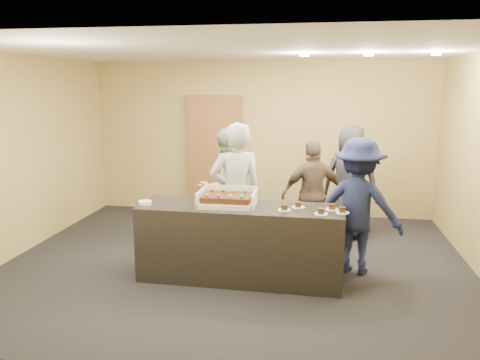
{
  "coord_description": "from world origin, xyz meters",
  "views": [
    {
      "loc": [
        1.0,
        -5.71,
        2.31
      ],
      "look_at": [
        0.05,
        0.0,
        1.12
      ],
      "focal_mm": 35.0,
      "sensor_mm": 36.0,
      "label": 1
    }
  ],
  "objects": [
    {
      "name": "room",
      "position": [
        0.0,
        0.0,
        1.35
      ],
      "size": [
        6.04,
        6.0,
        2.7
      ],
      "color": "black",
      "rests_on": "ground"
    },
    {
      "name": "serving_counter",
      "position": [
        0.13,
        -0.47,
        0.45
      ],
      "size": [
        2.41,
        0.74,
        0.9
      ],
      "primitive_type": "cube",
      "rotation": [
        0.0,
        0.0,
        -0.02
      ],
      "color": "black",
      "rests_on": "floor"
    },
    {
      "name": "storage_cabinet",
      "position": [
        -0.81,
        2.41,
        1.05
      ],
      "size": [
        0.96,
        0.15,
        2.11
      ],
      "primitive_type": "cube",
      "color": "brown",
      "rests_on": "floor"
    },
    {
      "name": "cake_box",
      "position": [
        -0.02,
        -0.45,
        0.95
      ],
      "size": [
        0.66,
        0.46,
        0.19
      ],
      "color": "white",
      "rests_on": "serving_counter"
    },
    {
      "name": "sheet_cake",
      "position": [
        -0.02,
        -0.47,
        1.0
      ],
      "size": [
        0.57,
        0.39,
        0.11
      ],
      "color": "#311B0B",
      "rests_on": "cake_box"
    },
    {
      "name": "plate_stack",
      "position": [
        -1.0,
        -0.57,
        0.92
      ],
      "size": [
        0.16,
        0.16,
        0.04
      ],
      "primitive_type": "cylinder",
      "color": "white",
      "rests_on": "serving_counter"
    },
    {
      "name": "slice_a",
      "position": [
        0.66,
        -0.57,
        0.92
      ],
      "size": [
        0.15,
        0.15,
        0.07
      ],
      "color": "white",
      "rests_on": "serving_counter"
    },
    {
      "name": "slice_b",
      "position": [
        0.81,
        -0.42,
        0.92
      ],
      "size": [
        0.15,
        0.15,
        0.07
      ],
      "color": "white",
      "rests_on": "serving_counter"
    },
    {
      "name": "slice_c",
      "position": [
        1.07,
        -0.67,
        0.92
      ],
      "size": [
        0.15,
        0.15,
        0.07
      ],
      "color": "white",
      "rests_on": "serving_counter"
    },
    {
      "name": "slice_d",
      "position": [
        1.19,
        -0.45,
        0.92
      ],
      "size": [
        0.15,
        0.15,
        0.07
      ],
      "color": "white",
      "rests_on": "serving_counter"
    },
    {
      "name": "slice_e",
      "position": [
        1.3,
        -0.57,
        0.92
      ],
      "size": [
        0.15,
        0.15,
        0.07
      ],
      "color": "white",
      "rests_on": "serving_counter"
    },
    {
      "name": "person_server_grey",
      "position": [
        0.0,
        -0.02,
        0.92
      ],
      "size": [
        0.79,
        0.66,
        1.85
      ],
      "primitive_type": "imported",
      "rotation": [
        0.0,
        0.0,
        3.51
      ],
      "color": "#ACACB1",
      "rests_on": "floor"
    },
    {
      "name": "person_sage_man",
      "position": [
        -0.27,
        0.65,
        0.85
      ],
      "size": [
        1.05,
        1.02,
        1.7
      ],
      "primitive_type": "imported",
      "rotation": [
        0.0,
        0.0,
        3.83
      ],
      "color": "#90A979",
      "rests_on": "floor"
    },
    {
      "name": "person_navy_man",
      "position": [
        1.52,
        -0.02,
        0.84
      ],
      "size": [
        1.21,
        0.88,
        1.68
      ],
      "primitive_type": "imported",
      "rotation": [
        0.0,
        0.0,
        2.88
      ],
      "color": "#181F46",
      "rests_on": "floor"
    },
    {
      "name": "person_brown_extra",
      "position": [
        0.96,
        0.83,
        0.77
      ],
      "size": [
        0.98,
        0.64,
        1.55
      ],
      "primitive_type": "imported",
      "rotation": [
        0.0,
        0.0,
        3.45
      ],
      "color": "brown",
      "rests_on": "floor"
    },
    {
      "name": "person_dark_suit",
      "position": [
        1.51,
        1.36,
        0.86
      ],
      "size": [
        0.92,
        0.69,
        1.71
      ],
      "primitive_type": "imported",
      "rotation": [
        0.0,
        0.0,
        2.95
      ],
      "color": "#26262A",
      "rests_on": "floor"
    },
    {
      "name": "ceiling_spotlights",
      "position": [
        1.6,
        0.5,
        2.67
      ],
      "size": [
        1.72,
        0.12,
        0.03
      ],
      "color": "#FFEAC6",
      "rests_on": "ceiling"
    }
  ]
}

